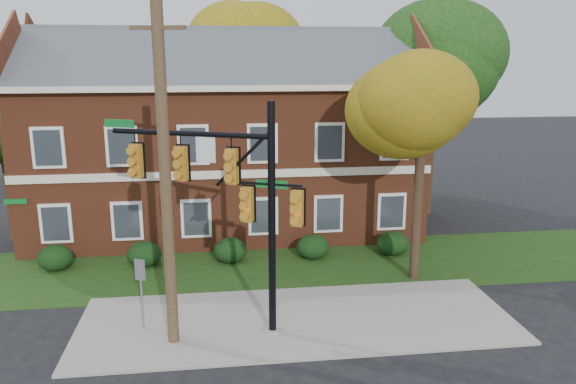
{
  "coord_description": "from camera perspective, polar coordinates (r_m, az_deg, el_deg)",
  "views": [
    {
      "loc": [
        -2.45,
        -15.58,
        8.38
      ],
      "look_at": [
        -0.05,
        3.0,
        3.85
      ],
      "focal_mm": 35.0,
      "sensor_mm": 36.0,
      "label": 1
    }
  ],
  "objects": [
    {
      "name": "ground",
      "position": [
        17.86,
        1.43,
        -14.41
      ],
      "size": [
        120.0,
        120.0,
        0.0
      ],
      "primitive_type": "plane",
      "color": "black",
      "rests_on": "ground"
    },
    {
      "name": "hedge_far_left",
      "position": [
        24.51,
        -22.57,
        -6.2
      ],
      "size": [
        1.4,
        1.26,
        1.05
      ],
      "primitive_type": "ellipsoid",
      "color": "black",
      "rests_on": "ground"
    },
    {
      "name": "grass_strip",
      "position": [
        23.27,
        -0.84,
        -7.48
      ],
      "size": [
        30.0,
        6.0,
        0.04
      ],
      "primitive_type": "cube",
      "color": "#193811",
      "rests_on": "ground"
    },
    {
      "name": "tree_left_rear",
      "position": [
        28.05,
        -27.0,
        8.65
      ],
      "size": [
        5.4,
        5.1,
        8.88
      ],
      "color": "black",
      "rests_on": "ground"
    },
    {
      "name": "tree_right_rear",
      "position": [
        30.73,
        15.52,
        12.62
      ],
      "size": [
        6.3,
        5.95,
        10.62
      ],
      "color": "black",
      "rests_on": "ground"
    },
    {
      "name": "hedge_far_right",
      "position": [
        24.77,
        10.58,
        -5.15
      ],
      "size": [
        1.4,
        1.26,
        1.05
      ],
      "primitive_type": "ellipsoid",
      "color": "black",
      "rests_on": "ground"
    },
    {
      "name": "apartment_building",
      "position": [
        27.75,
        -6.43,
        6.47
      ],
      "size": [
        18.8,
        8.8,
        9.74
      ],
      "color": "brown",
      "rests_on": "ground"
    },
    {
      "name": "utility_pole",
      "position": [
        16.07,
        -12.34,
        1.19
      ],
      "size": [
        1.51,
        0.54,
        9.9
      ],
      "rotation": [
        0.0,
        0.0,
        -0.29
      ],
      "color": "#452F20",
      "rests_on": "ground"
    },
    {
      "name": "sign_post",
      "position": [
        18.05,
        -14.73,
        -8.92
      ],
      "size": [
        0.33,
        0.18,
        2.37
      ],
      "rotation": [
        0.0,
        0.0,
        -0.42
      ],
      "color": "slate",
      "rests_on": "ground"
    },
    {
      "name": "tree_far_rear",
      "position": [
        35.42,
        -4.61,
        14.28
      ],
      "size": [
        6.84,
        6.46,
        11.52
      ],
      "color": "black",
      "rests_on": "ground"
    },
    {
      "name": "hedge_left",
      "position": [
        23.82,
        -14.38,
        -6.12
      ],
      "size": [
        1.4,
        1.26,
        1.05
      ],
      "primitive_type": "ellipsoid",
      "color": "black",
      "rests_on": "ground"
    },
    {
      "name": "sidewalk",
      "position": [
        18.72,
        0.95,
        -12.88
      ],
      "size": [
        14.0,
        5.0,
        0.08
      ],
      "primitive_type": "cube",
      "color": "gray",
      "rests_on": "ground"
    },
    {
      "name": "traffic_signal",
      "position": [
        16.82,
        -5.85,
        0.01
      ],
      "size": [
        5.96,
        2.74,
        7.18
      ],
      "rotation": [
        0.0,
        0.0,
        -0.41
      ],
      "color": "gray",
      "rests_on": "ground"
    },
    {
      "name": "hedge_right",
      "position": [
        23.95,
        2.55,
        -5.58
      ],
      "size": [
        1.4,
        1.26,
        1.05
      ],
      "primitive_type": "ellipsoid",
      "color": "black",
      "rests_on": "ground"
    },
    {
      "name": "hedge_center",
      "position": [
        23.63,
        -5.89,
        -5.91
      ],
      "size": [
        1.4,
        1.26,
        1.05
      ],
      "primitive_type": "ellipsoid",
      "color": "black",
      "rests_on": "ground"
    },
    {
      "name": "tree_near_right",
      "position": [
        20.98,
        14.28,
        8.49
      ],
      "size": [
        4.5,
        4.25,
        8.58
      ],
      "color": "black",
      "rests_on": "ground"
    }
  ]
}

